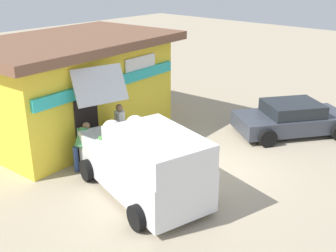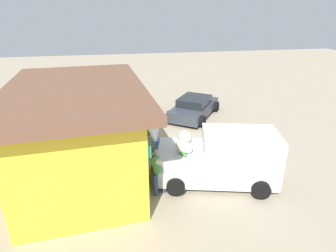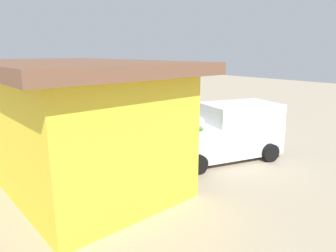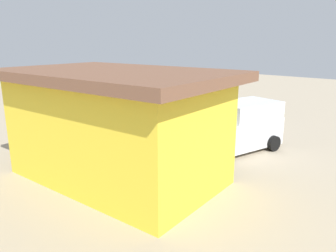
{
  "view_description": "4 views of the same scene",
  "coord_description": "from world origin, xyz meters",
  "views": [
    {
      "loc": [
        -9.24,
        -6.52,
        5.78
      ],
      "look_at": [
        0.13,
        1.9,
        0.85
      ],
      "focal_mm": 44.43,
      "sensor_mm": 36.0,
      "label": 1
    },
    {
      "loc": [
        -10.53,
        3.92,
        5.85
      ],
      "look_at": [
        0.74,
        1.79,
        0.99
      ],
      "focal_mm": 29.45,
      "sensor_mm": 36.0,
      "label": 2
    },
    {
      "loc": [
        -9.41,
        8.35,
        3.7
      ],
      "look_at": [
        -0.47,
        1.5,
        0.95
      ],
      "focal_mm": 32.45,
      "sensor_mm": 36.0,
      "label": 3
    },
    {
      "loc": [
        -8.74,
        11.64,
        4.28
      ],
      "look_at": [
        0.12,
        1.66,
        0.81
      ],
      "focal_mm": 34.66,
      "sensor_mm": 36.0,
      "label": 4
    }
  ],
  "objects": [
    {
      "name": "ground_plane",
      "position": [
        0.0,
        0.0,
        0.0
      ],
      "size": [
        60.0,
        60.0,
        0.0
      ],
      "primitive_type": "plane",
      "color": "tan"
    },
    {
      "name": "storefront_bar",
      "position": [
        -1.0,
        5.35,
        1.78
      ],
      "size": [
        7.56,
        5.14,
        3.47
      ],
      "color": "yellow",
      "rests_on": "ground_plane"
    },
    {
      "name": "delivery_van",
      "position": [
        -2.4,
        0.47,
        0.97
      ],
      "size": [
        2.94,
        4.99,
        2.96
      ],
      "color": "silver",
      "rests_on": "ground_plane"
    },
    {
      "name": "parked_sedan",
      "position": [
        4.22,
        -0.43,
        0.56
      ],
      "size": [
        4.28,
        3.77,
        1.17
      ],
      "color": "#383D47",
      "rests_on": "ground_plane"
    },
    {
      "name": "vendor_standing",
      "position": [
        -1.08,
        2.88,
        0.97
      ],
      "size": [
        0.48,
        0.48,
        1.68
      ],
      "color": "#726047",
      "rests_on": "ground_plane"
    },
    {
      "name": "customer_bending",
      "position": [
        -2.63,
        2.79,
        0.86
      ],
      "size": [
        0.7,
        0.63,
        1.44
      ],
      "color": "navy",
      "rests_on": "ground_plane"
    },
    {
      "name": "unloaded_banana_pile",
      "position": [
        -1.56,
        3.78,
        0.22
      ],
      "size": [
        0.93,
        0.9,
        0.48
      ],
      "color": "silver",
      "rests_on": "ground_plane"
    },
    {
      "name": "paint_bucket",
      "position": [
        0.65,
        2.31,
        0.19
      ],
      "size": [
        0.34,
        0.34,
        0.39
      ],
      "primitive_type": "cylinder",
      "color": "blue",
      "rests_on": "ground_plane"
    }
  ]
}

